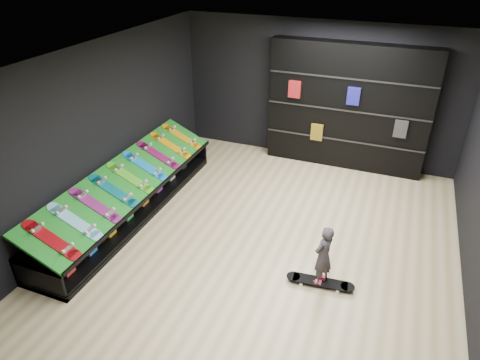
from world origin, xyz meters
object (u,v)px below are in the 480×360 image
(child, at_px, (322,266))
(back_shelving, at_px, (348,108))
(display_rack, at_px, (131,201))
(floor_skateboard, at_px, (320,283))

(child, bearing_deg, back_shelving, -147.30)
(back_shelving, bearing_deg, child, -84.35)
(display_rack, distance_m, back_shelving, 4.75)
(display_rack, relative_size, back_shelving, 1.37)
(back_shelving, height_order, child, back_shelving)
(display_rack, height_order, floor_skateboard, display_rack)
(display_rack, height_order, child, child)
(display_rack, xyz_separation_m, child, (3.62, -0.63, 0.12))
(floor_skateboard, distance_m, child, 0.33)
(floor_skateboard, height_order, child, child)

